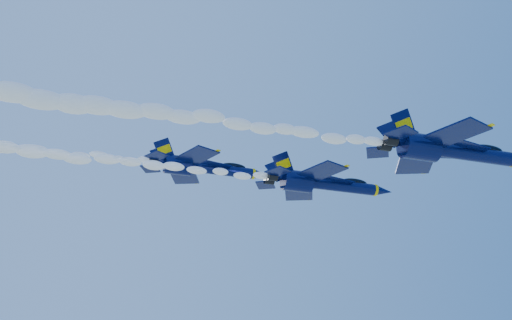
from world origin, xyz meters
name	(u,v)px	position (x,y,z in m)	size (l,w,h in m)	color
jet_lead	(450,150)	(22.15, -14.01, 151.90)	(18.64, 15.29, 6.93)	#060C38
smoke_trail_jet_lead	(191,117)	(-6.40, -14.01, 151.48)	(41.18, 2.08, 1.87)	white
jet_second	(322,183)	(12.44, -1.80, 151.44)	(16.20, 13.29, 6.02)	#060C38
smoke_trail_jet_second	(86,158)	(-15.07, -1.80, 151.04)	(41.18, 1.80, 1.62)	white
jet_third	(202,167)	(-0.09, 7.10, 155.42)	(15.86, 13.01, 5.89)	#060C38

